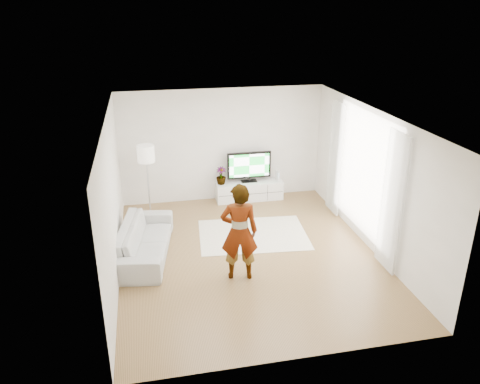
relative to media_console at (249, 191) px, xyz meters
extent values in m
plane|color=olive|center=(-0.64, -2.76, -0.24)|extent=(6.00, 6.00, 0.00)
plane|color=white|center=(-0.64, -2.76, 2.56)|extent=(6.00, 6.00, 0.00)
cube|color=white|center=(-3.14, -2.76, 1.16)|extent=(0.02, 6.00, 2.80)
cube|color=white|center=(1.86, -2.76, 1.16)|extent=(0.02, 6.00, 2.80)
cube|color=white|center=(-0.64, 0.24, 1.16)|extent=(5.00, 0.02, 2.80)
cube|color=white|center=(-0.64, -5.76, 1.16)|extent=(5.00, 0.02, 2.80)
cube|color=white|center=(1.84, -2.46, 1.21)|extent=(0.01, 2.60, 2.50)
cube|color=white|center=(1.76, -3.76, 1.11)|extent=(0.04, 0.70, 2.60)
cube|color=white|center=(1.76, -1.16, 1.11)|extent=(0.04, 0.70, 2.60)
cube|color=white|center=(0.00, 0.00, 0.00)|extent=(1.69, 0.47, 0.47)
cube|color=black|center=(0.00, -0.24, 0.00)|extent=(1.64, 0.00, 0.01)
cube|color=black|center=(-0.42, -0.24, 0.00)|extent=(0.01, 0.00, 0.42)
cube|color=black|center=(0.42, -0.24, 0.00)|extent=(0.01, 0.00, 0.42)
cube|color=black|center=(0.00, 0.03, 0.25)|extent=(0.40, 0.22, 0.02)
cube|color=black|center=(0.00, 0.03, 0.30)|extent=(0.08, 0.05, 0.08)
cube|color=black|center=(0.00, 0.03, 0.67)|extent=(1.11, 0.06, 0.67)
cube|color=green|center=(0.00, 0.00, 0.67)|extent=(1.01, 0.01, 0.57)
cube|color=white|center=(0.74, 0.00, 0.36)|extent=(0.09, 0.18, 0.24)
cube|color=#4CB2FF|center=(0.74, -0.09, 0.38)|extent=(0.01, 0.00, 0.13)
imported|color=#3F7238|center=(-0.72, 0.00, 0.45)|extent=(0.25, 0.25, 0.43)
cube|color=white|center=(-0.35, -1.94, -0.23)|extent=(2.43, 1.85, 0.01)
imported|color=#334772|center=(-0.98, -3.51, 0.68)|extent=(0.73, 0.54, 1.82)
imported|color=#B5B5B0|center=(-2.65, -2.35, 0.10)|extent=(1.25, 2.39, 0.66)
cylinder|color=silver|center=(-2.49, -0.56, -0.23)|extent=(0.30, 0.30, 0.02)
cylinder|color=silver|center=(-2.49, -0.56, 0.46)|extent=(0.04, 0.04, 1.34)
cylinder|color=white|center=(-2.49, -0.56, 1.31)|extent=(0.39, 0.39, 0.38)
camera|label=1|loc=(-2.46, -10.72, 4.45)|focal=35.00mm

